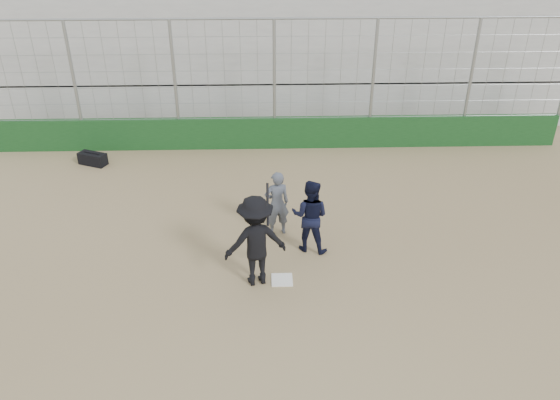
{
  "coord_description": "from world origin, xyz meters",
  "views": [
    {
      "loc": [
        -0.32,
        -9.17,
        6.99
      ],
      "look_at": [
        0.0,
        1.4,
        1.15
      ],
      "focal_mm": 35.0,
      "sensor_mm": 36.0,
      "label": 1
    }
  ],
  "objects_px": {
    "batter_at_plate": "(256,241)",
    "equipment_bag": "(93,159)",
    "catcher_crouched": "(310,228)",
    "umpire": "(277,207)"
  },
  "relations": [
    {
      "from": "batter_at_plate",
      "to": "equipment_bag",
      "type": "distance_m",
      "value": 7.73
    },
    {
      "from": "batter_at_plate",
      "to": "catcher_crouched",
      "type": "relative_size",
      "value": 1.77
    },
    {
      "from": "equipment_bag",
      "to": "batter_at_plate",
      "type": "bearing_deg",
      "value": -49.86
    },
    {
      "from": "catcher_crouched",
      "to": "umpire",
      "type": "height_order",
      "value": "umpire"
    },
    {
      "from": "batter_at_plate",
      "to": "equipment_bag",
      "type": "height_order",
      "value": "batter_at_plate"
    },
    {
      "from": "umpire",
      "to": "equipment_bag",
      "type": "bearing_deg",
      "value": -49.85
    },
    {
      "from": "umpire",
      "to": "equipment_bag",
      "type": "xyz_separation_m",
      "value": [
        -5.42,
        4.02,
        -0.55
      ]
    },
    {
      "from": "catcher_crouched",
      "to": "batter_at_plate",
      "type": "bearing_deg",
      "value": -136.65
    },
    {
      "from": "batter_at_plate",
      "to": "catcher_crouched",
      "type": "height_order",
      "value": "batter_at_plate"
    },
    {
      "from": "batter_at_plate",
      "to": "catcher_crouched",
      "type": "xyz_separation_m",
      "value": [
        1.18,
        1.11,
        -0.4
      ]
    }
  ]
}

